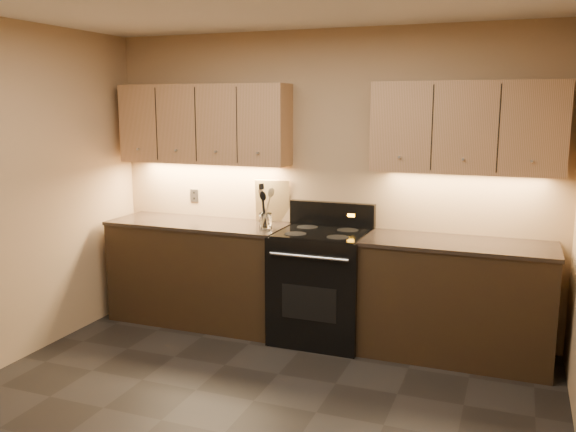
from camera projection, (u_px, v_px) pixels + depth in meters
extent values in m
cube|color=#9D825C|center=(325.00, 183.00, 5.31)|extent=(4.00, 0.04, 2.60)
cube|color=black|center=(200.00, 273.00, 5.58)|extent=(1.60, 0.60, 0.90)
cube|color=#352A21|center=(198.00, 224.00, 5.49)|extent=(1.62, 0.62, 0.03)
cube|color=black|center=(456.00, 302.00, 4.78)|extent=(1.44, 0.60, 0.90)
cube|color=#352A21|center=(459.00, 244.00, 4.69)|extent=(1.46, 0.62, 0.03)
cube|color=black|center=(321.00, 287.00, 5.14)|extent=(0.76, 0.65, 0.92)
cube|color=black|center=(322.00, 233.00, 5.05)|extent=(0.70, 0.60, 0.01)
cube|color=black|center=(332.00, 215.00, 5.30)|extent=(0.76, 0.07, 0.22)
cube|color=orange|center=(351.00, 215.00, 5.20)|extent=(0.06, 0.00, 0.03)
cylinder|color=silver|center=(309.00, 257.00, 4.76)|extent=(0.65, 0.02, 0.02)
cube|color=black|center=(309.00, 303.00, 4.85)|extent=(0.46, 0.00, 0.28)
cylinder|color=black|center=(295.00, 234.00, 4.98)|extent=(0.18, 0.18, 0.00)
cylinder|color=black|center=(338.00, 237.00, 4.85)|extent=(0.18, 0.18, 0.00)
cylinder|color=black|center=(307.00, 227.00, 5.25)|extent=(0.18, 0.18, 0.00)
cylinder|color=black|center=(348.00, 230.00, 5.13)|extent=(0.18, 0.18, 0.00)
cube|color=tan|center=(204.00, 124.00, 5.47)|extent=(1.60, 0.30, 0.70)
cube|color=tan|center=(467.00, 127.00, 4.67)|extent=(1.44, 0.30, 0.70)
cube|color=#B2B5BA|center=(194.00, 195.00, 5.80)|extent=(0.08, 0.01, 0.12)
cylinder|color=white|center=(265.00, 221.00, 5.20)|extent=(0.12, 0.12, 0.14)
cylinder|color=white|center=(265.00, 227.00, 5.21)|extent=(0.11, 0.11, 0.02)
cube|color=#DDC177|center=(272.00, 201.00, 5.48)|extent=(0.32, 0.16, 0.39)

